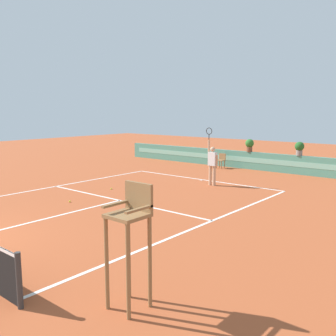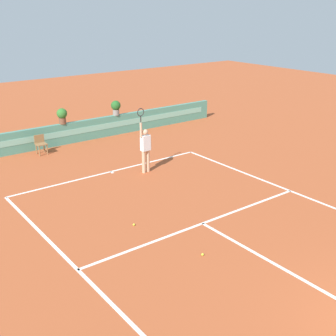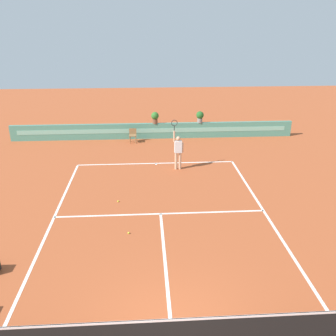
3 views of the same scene
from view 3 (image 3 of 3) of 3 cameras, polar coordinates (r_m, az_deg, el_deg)
The scene contains 10 objects.
ground_plane at distance 13.98m, azimuth -1.09°, elevation -8.01°, with size 60.00×60.00×0.00m, color #A84C28.
court_lines at distance 14.61m, azimuth -1.22°, elevation -6.59°, with size 8.32×11.94×0.01m.
net at distance 8.91m, azimuth 0.85°, elevation -24.62°, with size 8.92×0.10×1.00m.
back_wall_barrier at distance 23.41m, azimuth -2.29°, elevation 5.86°, with size 18.00×0.21×1.00m.
ball_kid_chair at distance 22.73m, azimuth -5.55°, elevation 5.22°, with size 0.44×0.44×0.85m.
tennis_player at distance 18.19m, azimuth 1.58°, elevation 2.91°, with size 0.62×0.24×2.58m.
tennis_ball_near_baseline at distance 13.15m, azimuth -6.21°, elevation -10.10°, with size 0.07×0.07×0.07m, color #CCE033.
tennis_ball_mid_court at distance 15.35m, azimuth -7.84°, elevation -5.19°, with size 0.07×0.07×0.07m, color #CCE033.
potted_plant_right at distance 23.44m, azimuth 5.05°, elevation 8.12°, with size 0.48×0.48×0.72m.
potted_plant_centre at distance 23.18m, azimuth -2.06°, elevation 8.03°, with size 0.48×0.48×0.72m.
Camera 3 is at (-0.51, -6.10, 6.98)m, focal length 38.78 mm.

